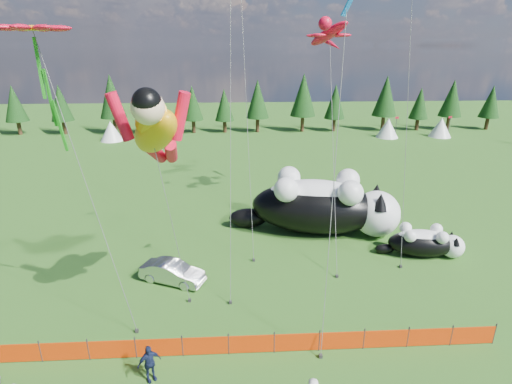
# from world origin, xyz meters

# --- Properties ---
(ground) EXTENTS (160.00, 160.00, 0.00)m
(ground) POSITION_xyz_m (0.00, 0.00, 0.00)
(ground) COLOR #113D0B
(ground) RESTS_ON ground
(safety_fence) EXTENTS (22.06, 0.06, 1.10)m
(safety_fence) POSITION_xyz_m (0.00, -3.00, 0.50)
(safety_fence) COLOR #262626
(safety_fence) RESTS_ON ground
(tree_line) EXTENTS (90.00, 4.00, 8.00)m
(tree_line) POSITION_xyz_m (0.00, 45.00, 4.00)
(tree_line) COLOR black
(tree_line) RESTS_ON ground
(festival_tents) EXTENTS (50.00, 3.20, 2.80)m
(festival_tents) POSITION_xyz_m (11.00, 40.00, 1.40)
(festival_tents) COLOR white
(festival_tents) RESTS_ON ground
(cat_large) EXTENTS (12.18, 6.05, 4.43)m
(cat_large) POSITION_xyz_m (5.67, 9.04, 2.10)
(cat_large) COLOR black
(cat_large) RESTS_ON ground
(cat_small) EXTENTS (5.52, 2.60, 2.00)m
(cat_small) POSITION_xyz_m (11.52, 5.15, 0.95)
(cat_small) COLOR black
(cat_small) RESTS_ON ground
(car) EXTENTS (3.97, 2.66, 1.24)m
(car) POSITION_xyz_m (-4.26, 2.93, 0.62)
(car) COLOR silver
(car) RESTS_ON ground
(spectator_c) EXTENTS (1.09, 0.94, 1.66)m
(spectator_c) POSITION_xyz_m (-4.15, -4.25, 0.83)
(spectator_c) COLOR #161E3D
(spectator_c) RESTS_ON ground
(superhero_kite) EXTENTS (6.52, 6.72, 11.72)m
(superhero_kite) POSITION_xyz_m (-4.02, 0.32, 9.25)
(superhero_kite) COLOR orange
(superhero_kite) RESTS_ON ground
(gecko_kite) EXTENTS (5.36, 14.98, 17.71)m
(gecko_kite) POSITION_xyz_m (6.53, 14.30, 13.59)
(gecko_kite) COLOR red
(gecko_kite) RESTS_ON ground
(flower_kite) EXTENTS (5.13, 3.94, 13.74)m
(flower_kite) POSITION_xyz_m (-8.45, 0.37, 13.25)
(flower_kite) COLOR red
(flower_kite) RESTS_ON ground
(diamond_kite_a) EXTENTS (0.88, 5.13, 16.57)m
(diamond_kite_a) POSITION_xyz_m (-0.64, 5.06, 14.70)
(diamond_kite_a) COLOR #0C5FB9
(diamond_kite_a) RESTS_ON ground
(diamond_kite_c) EXTENTS (1.41, 4.18, 15.00)m
(diamond_kite_c) POSITION_xyz_m (3.96, -0.01, 13.38)
(diamond_kite_c) COLOR #0C5FB9
(diamond_kite_c) RESTS_ON ground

